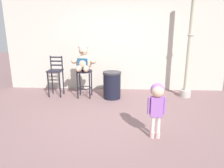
% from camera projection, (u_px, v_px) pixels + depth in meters
% --- Properties ---
extents(ground_plane, '(24.00, 24.00, 0.00)m').
position_uv_depth(ground_plane, '(110.00, 117.00, 4.16)').
color(ground_plane, '#7E5E5F').
extents(building_wall, '(6.39, 0.30, 3.56)m').
position_uv_depth(building_wall, '(115.00, 28.00, 5.83)').
color(building_wall, '#BDB6A9').
rests_on(building_wall, ground_plane).
extents(bar_stool_with_teddy, '(0.42, 0.42, 0.72)m').
position_uv_depth(bar_stool_with_teddy, '(84.00, 78.00, 5.29)').
color(bar_stool_with_teddy, '#211F2D').
rests_on(bar_stool_with_teddy, ground_plane).
extents(teddy_bear, '(0.63, 0.57, 0.65)m').
position_uv_depth(teddy_bear, '(84.00, 62.00, 5.15)').
color(teddy_bear, tan).
rests_on(teddy_bear, bar_stool_with_teddy).
extents(child_walking, '(0.30, 0.24, 0.93)m').
position_uv_depth(child_walking, '(157.00, 99.00, 3.19)').
color(child_walking, beige).
rests_on(child_walking, ground_plane).
extents(trash_bin, '(0.48, 0.48, 0.70)m').
position_uv_depth(trash_bin, '(112.00, 85.00, 5.24)').
color(trash_bin, black).
rests_on(trash_bin, ground_plane).
extents(lamppost, '(0.29, 0.29, 2.79)m').
position_uv_depth(lamppost, '(189.00, 56.00, 5.16)').
color(lamppost, '#ABA59D').
rests_on(lamppost, ground_plane).
extents(bar_chair_empty, '(0.37, 0.37, 1.07)m').
position_uv_depth(bar_chair_empty, '(56.00, 73.00, 5.39)').
color(bar_chair_empty, '#211F2D').
rests_on(bar_chair_empty, ground_plane).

